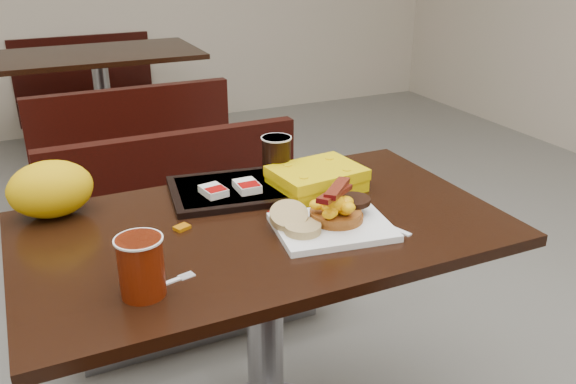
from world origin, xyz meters
name	(u,v)px	position (x,y,z in m)	size (l,w,h in m)	color
table_near	(265,345)	(0.00, 0.00, 0.38)	(1.20, 0.70, 0.75)	black
bench_near_n	(192,242)	(0.00, 0.70, 0.36)	(1.00, 0.46, 0.72)	black
table_far	(105,112)	(0.00, 2.60, 0.38)	(1.20, 0.70, 0.75)	black
bench_far_s	(127,147)	(0.00, 1.90, 0.36)	(1.00, 0.46, 0.72)	black
bench_far_n	(89,90)	(0.00, 3.30, 0.36)	(1.00, 0.46, 0.72)	black
platter	(332,227)	(0.14, -0.11, 0.76)	(0.28, 0.22, 0.02)	white
pancake_stack	(336,214)	(0.16, -0.09, 0.78)	(0.13, 0.13, 0.03)	brown
sausage_patty	(353,200)	(0.22, -0.07, 0.80)	(0.09, 0.09, 0.01)	black
scrambled_eggs	(334,205)	(0.14, -0.11, 0.82)	(0.10, 0.08, 0.05)	#F3BA04
bacon_strips	(335,192)	(0.14, -0.11, 0.85)	(0.17, 0.07, 0.01)	#420406
muffin_bottom	(303,228)	(0.06, -0.11, 0.78)	(0.09, 0.09, 0.02)	tan
muffin_top	(289,216)	(0.04, -0.06, 0.79)	(0.09, 0.09, 0.02)	tan
coffee_cup_near	(141,267)	(-0.34, -0.20, 0.81)	(0.09, 0.09, 0.13)	maroon
fork	(162,285)	(-0.30, -0.18, 0.75)	(0.12, 0.02, 0.00)	white
knife	(381,223)	(0.27, -0.13, 0.75)	(0.18, 0.01, 0.00)	white
condiment_syrup	(182,228)	(-0.19, 0.05, 0.75)	(0.04, 0.03, 0.01)	#A65B07
condiment_ketchup	(276,213)	(0.05, 0.03, 0.75)	(0.04, 0.03, 0.01)	#8C0504
tray	(239,189)	(0.02, 0.21, 0.76)	(0.38, 0.27, 0.02)	black
hashbrown_sleeve_left	(213,191)	(-0.07, 0.19, 0.78)	(0.06, 0.08, 0.02)	silver
hashbrown_sleeve_right	(247,186)	(0.03, 0.18, 0.78)	(0.06, 0.08, 0.02)	silver
coffee_cup_far	(276,156)	(0.15, 0.25, 0.82)	(0.08, 0.08, 0.11)	black
clamshell	(317,179)	(0.22, 0.14, 0.78)	(0.24, 0.18, 0.07)	#E1BC03
paper_bag	(51,189)	(-0.47, 0.27, 0.82)	(0.21, 0.16, 0.15)	yellow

